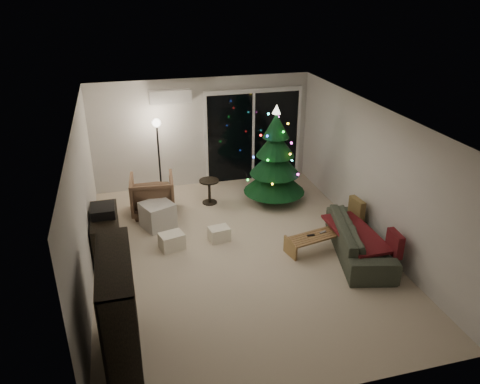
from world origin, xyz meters
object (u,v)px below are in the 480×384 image
object	(u,v)px
bookshelf	(104,315)
armchair	(153,194)
sofa	(360,239)
media_cabinet	(106,235)
christmas_tree	(275,155)
coffee_table	(318,243)

from	to	relation	value
bookshelf	armchair	world-z (taller)	bookshelf
bookshelf	sofa	xyz separation A→B (m)	(4.30, 1.54, -0.46)
armchair	sofa	world-z (taller)	armchair
media_cabinet	christmas_tree	distance (m)	3.83
armchair	coffee_table	distance (m)	3.57
coffee_table	sofa	bearing A→B (deg)	-32.12
media_cabinet	armchair	bearing A→B (deg)	55.75
christmas_tree	armchair	bearing A→B (deg)	177.04
sofa	bookshelf	bearing A→B (deg)	123.54
bookshelf	coffee_table	size ratio (longest dim) A/B	1.37
sofa	coffee_table	bearing A→B (deg)	83.86
armchair	christmas_tree	bearing A→B (deg)	-178.07
media_cabinet	christmas_tree	size ratio (longest dim) A/B	0.58
coffee_table	christmas_tree	size ratio (longest dim) A/B	0.52
christmas_tree	media_cabinet	bearing A→B (deg)	-159.89
armchair	christmas_tree	world-z (taller)	christmas_tree
bookshelf	christmas_tree	xyz separation A→B (m)	(3.54, 3.99, 0.31)
coffee_table	christmas_tree	world-z (taller)	christmas_tree
bookshelf	coffee_table	world-z (taller)	bookshelf
coffee_table	bookshelf	bearing A→B (deg)	-165.90
bookshelf	media_cabinet	world-z (taller)	bookshelf
media_cabinet	sofa	distance (m)	4.45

